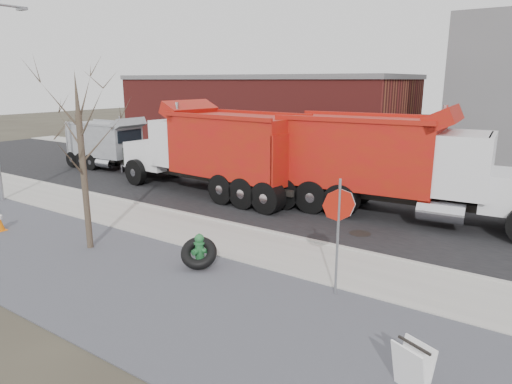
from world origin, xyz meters
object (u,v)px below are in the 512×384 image
Objects in this scene: fire_hydrant at (199,251)px; truck_tire at (199,253)px; dump_truck_red_b at (215,148)px; sandwich_board at (412,368)px; stop_sign at (339,217)px; dump_truck_grey at (113,143)px; dump_truck_red_a at (396,161)px.

fire_hydrant reaches higher than truck_tire.
dump_truck_red_b is at bearing 126.17° from truck_tire.
truck_tire is at bearing -173.75° from sandwich_board.
dump_truck_grey is (-16.87, 7.23, -0.42)m from stop_sign.
dump_truck_grey is (-19.34, 9.73, 1.03)m from sandwich_board.
truck_tire is 0.47× the size of stop_sign.
dump_truck_red_b is (-4.80, 6.56, 1.61)m from fire_hydrant.
stop_sign is 0.29× the size of dump_truck_red_b.
dump_truck_red_a is (-0.99, 7.13, 0.15)m from stop_sign.
dump_truck_red_b is (-11.06, 8.61, 1.57)m from sandwich_board.
dump_truck_red_b is at bearing 124.41° from stop_sign.
stop_sign is at bearing 9.24° from truck_tire.
dump_truck_red_a is (2.70, 7.73, 1.62)m from truck_tire.
truck_tire is 0.14× the size of dump_truck_red_b.
sandwich_board is 10.36m from dump_truck_red_a.
fire_hydrant is 0.32× the size of stop_sign.
fire_hydrant is at bearing 130.49° from dump_truck_red_b.
dump_truck_grey reaches higher than stop_sign.
truck_tire is 15.37m from dump_truck_grey.
sandwich_board is at bearing -16.85° from fire_hydrant.
truck_tire is at bearing -32.77° from dump_truck_grey.
truck_tire is 8.46m from dump_truck_red_b.
dump_truck_grey is at bearing 176.67° from sandwich_board.
dump_truck_red_b reaches higher than fire_hydrant.
dump_truck_red_a reaches higher than truck_tire.
dump_truck_red_b reaches higher than stop_sign.
dump_truck_grey reaches higher than fire_hydrant.
dump_truck_grey is (-8.28, 1.13, -0.54)m from dump_truck_red_b.
truck_tire is at bearing -114.05° from dump_truck_red_a.
fire_hydrant is 0.69× the size of truck_tire.
fire_hydrant is at bearing 166.60° from stop_sign.
dump_truck_red_a is (-3.46, 9.63, 1.59)m from sandwich_board.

